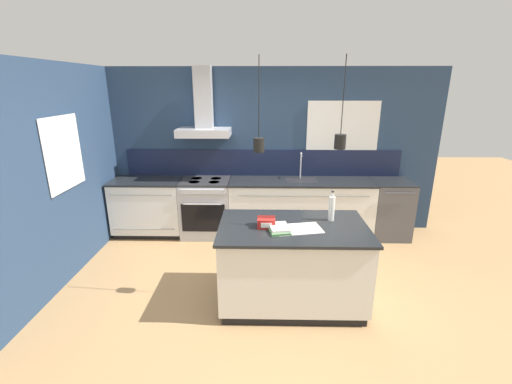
% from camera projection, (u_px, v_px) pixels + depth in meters
% --- Properties ---
extents(ground_plane, '(16.00, 16.00, 0.00)m').
position_uv_depth(ground_plane, '(262.00, 294.00, 3.98)').
color(ground_plane, '#A87F51').
rests_on(ground_plane, ground).
extents(wall_back, '(5.60, 2.26, 2.60)m').
position_uv_depth(wall_back, '(260.00, 149.00, 5.48)').
color(wall_back, navy).
rests_on(wall_back, ground_plane).
extents(wall_left, '(0.08, 3.80, 2.60)m').
position_uv_depth(wall_left, '(70.00, 170.00, 4.30)').
color(wall_left, navy).
rests_on(wall_left, ground_plane).
extents(counter_run_left, '(1.09, 0.64, 0.91)m').
position_uv_depth(counter_run_left, '(149.00, 207.00, 5.49)').
color(counter_run_left, black).
rests_on(counter_run_left, ground_plane).
extents(counter_run_sink, '(2.25, 0.64, 1.32)m').
position_uv_depth(counter_run_sink, '(300.00, 208.00, 5.45)').
color(counter_run_sink, black).
rests_on(counter_run_sink, ground_plane).
extents(oven_range, '(0.77, 0.66, 0.91)m').
position_uv_depth(oven_range, '(207.00, 208.00, 5.47)').
color(oven_range, '#B5B5BA').
rests_on(oven_range, ground_plane).
extents(dishwasher, '(0.59, 0.65, 0.91)m').
position_uv_depth(dishwasher, '(389.00, 209.00, 5.42)').
color(dishwasher, '#4C4C51').
rests_on(dishwasher, ground_plane).
extents(kitchen_island, '(1.58, 0.97, 0.91)m').
position_uv_depth(kitchen_island, '(292.00, 264.00, 3.75)').
color(kitchen_island, black).
rests_on(kitchen_island, ground_plane).
extents(bottle_on_island, '(0.07, 0.07, 0.34)m').
position_uv_depth(bottle_on_island, '(332.00, 208.00, 3.72)').
color(bottle_on_island, silver).
rests_on(bottle_on_island, kitchen_island).
extents(book_stack, '(0.24, 0.30, 0.05)m').
position_uv_depth(book_stack, '(279.00, 229.00, 3.48)').
color(book_stack, '#4C7F4C').
rests_on(book_stack, kitchen_island).
extents(red_supply_box, '(0.19, 0.16, 0.10)m').
position_uv_depth(red_supply_box, '(266.00, 222.00, 3.57)').
color(red_supply_box, red).
rests_on(red_supply_box, kitchen_island).
extents(paper_pile, '(0.52, 0.37, 0.01)m').
position_uv_depth(paper_pile, '(298.00, 229.00, 3.53)').
color(paper_pile, silver).
rests_on(paper_pile, kitchen_island).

